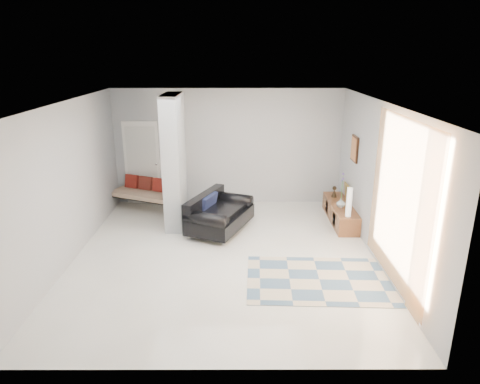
{
  "coord_description": "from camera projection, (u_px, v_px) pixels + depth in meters",
  "views": [
    {
      "loc": [
        0.27,
        -7.18,
        3.61
      ],
      "look_at": [
        0.29,
        0.6,
        1.05
      ],
      "focal_mm": 32.0,
      "sensor_mm": 36.0,
      "label": 1
    }
  ],
  "objects": [
    {
      "name": "wall_art",
      "position": [
        355.0,
        149.0,
        9.05
      ],
      "size": [
        0.04,
        0.45,
        0.55
      ],
      "primitive_type": "cube",
      "color": "#31190D",
      "rests_on": "wall_right"
    },
    {
      "name": "curtain",
      "position": [
        399.0,
        203.0,
        6.41
      ],
      "size": [
        0.0,
        2.55,
        2.55
      ],
      "primitive_type": "plane",
      "rotation": [
        1.57,
        0.0,
        1.57
      ],
      "color": "#FF9F43",
      "rests_on": "wall_right"
    },
    {
      "name": "vase",
      "position": [
        341.0,
        203.0,
        9.23
      ],
      "size": [
        0.2,
        0.2,
        0.2
      ],
      "primitive_type": "imported",
      "rotation": [
        0.0,
        0.0,
        -0.08
      ],
      "color": "silver",
      "rests_on": "media_console"
    },
    {
      "name": "hallway_door",
      "position": [
        142.0,
        163.0,
        10.44
      ],
      "size": [
        0.85,
        0.06,
        2.04
      ],
      "primitive_type": "cube",
      "color": "white",
      "rests_on": "floor"
    },
    {
      "name": "loveseat",
      "position": [
        218.0,
        214.0,
        9.0
      ],
      "size": [
        1.47,
        1.82,
        0.76
      ],
      "rotation": [
        0.0,
        0.0,
        -0.4
      ],
      "color": "silver",
      "rests_on": "floor"
    },
    {
      "name": "wall_left",
      "position": [
        67.0,
        184.0,
        7.5
      ],
      "size": [
        0.0,
        6.0,
        6.0
      ],
      "primitive_type": "plane",
      "rotation": [
        1.57,
        0.0,
        1.57
      ],
      "color": "#AEB0B3",
      "rests_on": "ground"
    },
    {
      "name": "wall_front",
      "position": [
        215.0,
        264.0,
        4.66
      ],
      "size": [
        6.0,
        0.0,
        6.0
      ],
      "primitive_type": "plane",
      "rotation": [
        -1.57,
        0.0,
        0.0
      ],
      "color": "#AEB0B3",
      "rests_on": "ground"
    },
    {
      "name": "cylinder_lamp",
      "position": [
        349.0,
        202.0,
        8.66
      ],
      "size": [
        0.11,
        0.11,
        0.61
      ],
      "primitive_type": "cylinder",
      "color": "silver",
      "rests_on": "media_console"
    },
    {
      "name": "media_console",
      "position": [
        340.0,
        212.0,
        9.51
      ],
      "size": [
        0.45,
        1.79,
        0.8
      ],
      "color": "brown",
      "rests_on": "floor"
    },
    {
      "name": "area_rug",
      "position": [
        319.0,
        280.0,
        7.09
      ],
      "size": [
        2.45,
        1.69,
        0.01
      ],
      "primitive_type": "cube",
      "rotation": [
        0.0,
        0.0,
        -0.04
      ],
      "color": "beige",
      "rests_on": "floor"
    },
    {
      "name": "wall_right",
      "position": [
        380.0,
        184.0,
        7.52
      ],
      "size": [
        0.0,
        6.0,
        6.0
      ],
      "primitive_type": "plane",
      "rotation": [
        1.57,
        0.0,
        -1.57
      ],
      "color": "#AEB0B3",
      "rests_on": "ground"
    },
    {
      "name": "partition_column",
      "position": [
        174.0,
        161.0,
        9.03
      ],
      "size": [
        0.35,
        1.2,
        2.8
      ],
      "primitive_type": "cube",
      "color": "#A3A7AA",
      "rests_on": "floor"
    },
    {
      "name": "ceiling",
      "position": [
        223.0,
        103.0,
        7.07
      ],
      "size": [
        6.0,
        6.0,
        0.0
      ],
      "primitive_type": "plane",
      "rotation": [
        3.14,
        0.0,
        0.0
      ],
      "color": "white",
      "rests_on": "wall_back"
    },
    {
      "name": "daybed",
      "position": [
        148.0,
        192.0,
        10.17
      ],
      "size": [
        1.89,
        1.36,
        0.77
      ],
      "rotation": [
        0.0,
        0.0,
        -0.41
      ],
      "color": "black",
      "rests_on": "floor"
    },
    {
      "name": "bronze_figurine",
      "position": [
        334.0,
        192.0,
        9.87
      ],
      "size": [
        0.15,
        0.15,
        0.26
      ],
      "primitive_type": null,
      "rotation": [
        0.0,
        0.0,
        -0.13
      ],
      "color": "#302315",
      "rests_on": "media_console"
    },
    {
      "name": "floor",
      "position": [
        225.0,
        255.0,
        7.95
      ],
      "size": [
        6.0,
        6.0,
        0.0
      ],
      "primitive_type": "plane",
      "color": "beige",
      "rests_on": "ground"
    },
    {
      "name": "wall_back",
      "position": [
        228.0,
        147.0,
        10.36
      ],
      "size": [
        6.0,
        0.0,
        6.0
      ],
      "primitive_type": "plane",
      "rotation": [
        1.57,
        0.0,
        0.0
      ],
      "color": "#AEB0B3",
      "rests_on": "ground"
    }
  ]
}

